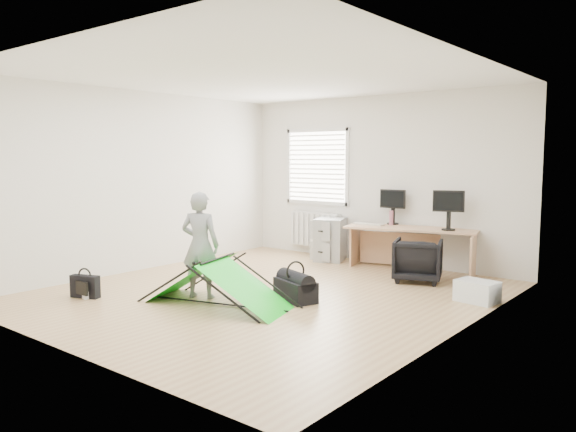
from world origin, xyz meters
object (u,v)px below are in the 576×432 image
Objects in this scene: monitor_left at (393,212)px; kite at (218,282)px; thermos at (391,218)px; desk at (410,249)px; storage_crate at (477,291)px; duffel_bag at (295,290)px; monitor_right at (449,216)px; office_chair at (418,260)px; person at (200,245)px; filing_cabinet at (331,239)px; laptop_bag at (85,286)px.

kite is at bearing -99.73° from monitor_left.
thermos is at bearing -77.54° from monitor_left.
storage_crate is at bearing -53.07° from desk.
duffel_bag is at bearing -89.44° from monitor_left.
monitor_right reaches higher than office_chair.
person is at bearing -145.04° from storage_crate.
office_chair is 2.01m from duffel_bag.
office_chair is 1.42× the size of storage_crate.
monitor_left is at bearing -128.96° from person.
storage_crate is (2.31, 2.02, -0.14)m from kite.
monitor_left is 0.32× the size of person.
person is (0.19, -3.08, 0.30)m from filing_cabinet.
thermos is 0.49× the size of storage_crate.
monitor_right is 0.68× the size of office_chair.
storage_crate is 0.80× the size of duffel_bag.
thermos is at bearing 145.47° from storage_crate.
thermos is 2.32m from storage_crate.
thermos is 1.13m from office_chair.
thermos is 0.34× the size of office_chair.
duffel_bag is (0.99, 0.61, -0.53)m from person.
storage_crate is (1.45, -1.17, -0.20)m from desk.
desk is 4.63m from laptop_bag.
person is at bearing -127.94° from duffel_bag.
laptop_bag is (-3.83, -2.79, 0.01)m from storage_crate.
person reaches higher than filing_cabinet.
laptop_bag is at bearing -135.11° from desk.
monitor_right is 1.98× the size of thermos.
monitor_left is at bearing 150.19° from monitor_right.
filing_cabinet reaches higher than laptop_bag.
thermos is 0.13× the size of kite.
storage_crate is 2.16m from duffel_bag.
monitor_left reaches higher than office_chair.
thermos reaches higher than laptop_bag.
filing_cabinet is 1.18m from monitor_left.
thermos is at bearing -16.82° from filing_cabinet.
office_chair is at bearing 90.65° from duffel_bag.
monitor_left is 1.87× the size of thermos.
monitor_right reaches higher than laptop_bag.
office_chair is (-0.16, -0.63, -0.58)m from monitor_right.
desk is 0.71m from monitor_left.
laptop_bag is at bearing -124.24° from filing_cabinet.
person is at bearing 35.99° from office_chair.
monitor_left is 3.40m from person.
monitor_left is 0.64× the size of office_chair.
monitor_right is at bearing -124.81° from office_chair.
monitor_right is 1.68m from storage_crate.
storage_crate is at bearing -34.53° from thermos.
kite is (-1.42, -3.24, -0.60)m from monitor_right.
desk is at bearing -136.80° from person.
monitor_left is 2.77m from duffel_bag.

